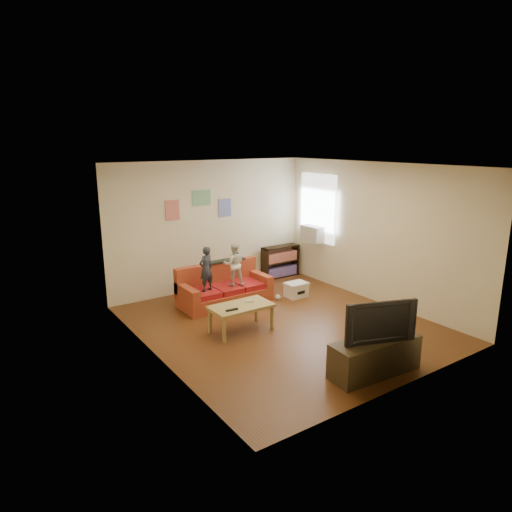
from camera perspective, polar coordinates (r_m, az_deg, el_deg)
room_shell at (r=7.56m, az=3.41°, el=0.97°), size 4.52×5.02×2.72m
sofa at (r=8.92m, az=-4.09°, el=-4.23°), size 1.77×0.82×0.78m
child_a at (r=8.42m, az=-6.26°, el=-1.62°), size 0.35×0.27×0.84m
child_b at (r=8.70m, az=-2.77°, el=-1.03°), size 0.50×0.46×0.84m
coffee_table at (r=7.55m, az=-1.88°, el=-6.62°), size 1.02×0.56×0.46m
remote at (r=7.30m, az=-3.04°, el=-6.72°), size 0.21×0.06×0.02m
game_controller at (r=7.66m, az=-0.81°, el=-5.64°), size 0.15×0.10×0.03m
bookshelf at (r=10.58m, az=3.05°, el=-0.87°), size 0.91×0.27×0.73m
window at (r=10.15m, az=7.73°, el=5.95°), size 0.04×1.08×1.48m
ac_unit at (r=10.17m, az=7.12°, el=2.78°), size 0.28×0.55×0.35m
artwork_left at (r=9.17m, az=-10.42°, el=5.66°), size 0.30×0.01×0.40m
artwork_center at (r=9.42m, az=-6.84°, el=7.24°), size 0.42×0.01×0.32m
artwork_right at (r=9.72m, az=-3.90°, el=6.03°), size 0.30×0.01×0.38m
file_box at (r=9.28m, az=5.04°, el=-4.21°), size 0.44×0.33×0.30m
tv_stand at (r=6.51m, az=14.62°, el=-12.08°), size 1.34×0.54×0.49m
television at (r=6.30m, az=14.92°, el=-7.71°), size 0.99×0.47×0.58m
tissue at (r=9.12m, az=2.74°, el=-5.17°), size 0.12×0.12×0.11m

